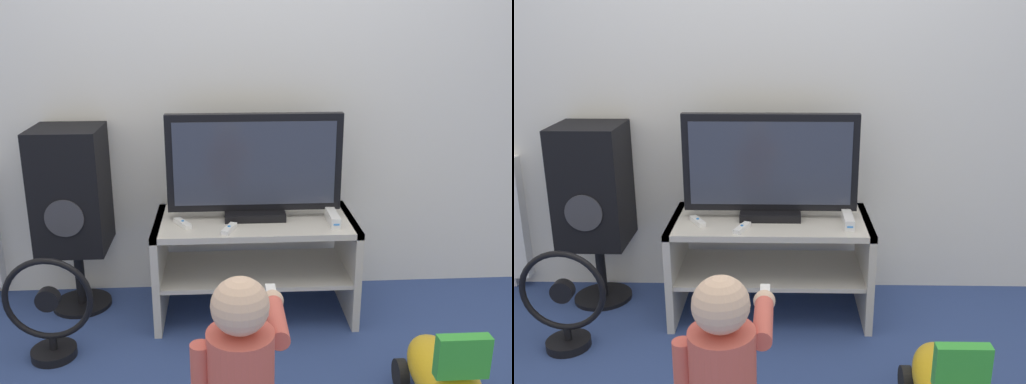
% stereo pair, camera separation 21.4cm
% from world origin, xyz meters
% --- Properties ---
extents(ground_plane, '(16.00, 16.00, 0.00)m').
position_xyz_m(ground_plane, '(0.00, 0.00, 0.00)').
color(ground_plane, navy).
extents(wall_back, '(10.00, 0.06, 2.60)m').
position_xyz_m(wall_back, '(0.00, 0.58, 1.30)').
color(wall_back, silver).
rests_on(wall_back, ground_plane).
extents(tv_stand, '(1.00, 0.50, 0.51)m').
position_xyz_m(tv_stand, '(0.00, 0.25, 0.34)').
color(tv_stand, beige).
rests_on(tv_stand, ground_plane).
extents(television, '(0.86, 0.20, 0.52)m').
position_xyz_m(television, '(0.00, 0.27, 0.77)').
color(television, black).
rests_on(television, tv_stand).
extents(game_console, '(0.05, 0.19, 0.05)m').
position_xyz_m(game_console, '(0.38, 0.16, 0.54)').
color(game_console, white).
rests_on(game_console, tv_stand).
extents(remote_primary, '(0.10, 0.13, 0.03)m').
position_xyz_m(remote_primary, '(-0.35, 0.17, 0.53)').
color(remote_primary, white).
rests_on(remote_primary, tv_stand).
extents(remote_secondary, '(0.08, 0.13, 0.03)m').
position_xyz_m(remote_secondary, '(-0.13, 0.08, 0.53)').
color(remote_secondary, white).
rests_on(remote_secondary, tv_stand).
extents(child, '(0.30, 0.45, 0.79)m').
position_xyz_m(child, '(-0.11, -0.98, 0.46)').
color(child, '#3F4C72').
rests_on(child, ground_plane).
extents(speaker_tower, '(0.34, 0.35, 0.96)m').
position_xyz_m(speaker_tower, '(-0.92, 0.36, 0.63)').
color(speaker_tower, black).
rests_on(speaker_tower, ground_plane).
extents(floor_fan, '(0.40, 0.20, 0.49)m').
position_xyz_m(floor_fan, '(-0.94, -0.12, 0.22)').
color(floor_fan, black).
rests_on(floor_fan, ground_plane).
extents(ride_on_toy, '(0.28, 0.50, 0.41)m').
position_xyz_m(ride_on_toy, '(0.69, -0.58, 0.15)').
color(ride_on_toy, gold).
rests_on(ride_on_toy, ground_plane).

